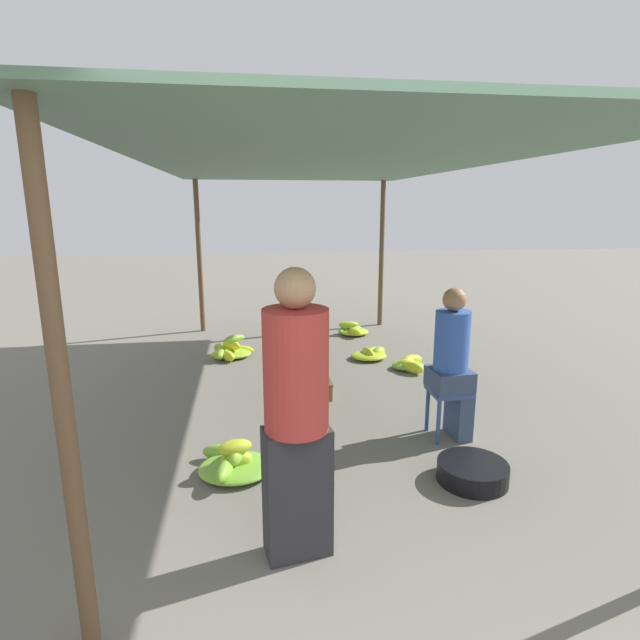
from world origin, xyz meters
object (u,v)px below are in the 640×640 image
at_px(stool, 448,398).
at_px(banana_pile_right_0, 372,354).
at_px(vendor_foreground, 296,413).
at_px(vendor_seated, 453,361).
at_px(basin_black, 472,472).
at_px(banana_pile_right_1, 353,330).
at_px(banana_pile_left_0, 230,351).
at_px(crate_near, 312,388).
at_px(banana_pile_right_2, 409,364).
at_px(banana_pile_left_1, 234,462).

height_order(stool, banana_pile_right_0, stool).
relative_size(vendor_foreground, vendor_seated, 1.27).
distance_m(basin_black, banana_pile_right_1, 4.36).
distance_m(vendor_foreground, vendor_seated, 2.01).
xyz_separation_m(basin_black, banana_pile_left_0, (-1.90, 3.42, 0.01)).
bearing_deg(crate_near, banana_pile_right_2, 28.80).
xyz_separation_m(vendor_seated, crate_near, (-1.09, 1.14, -0.62)).
distance_m(vendor_foreground, banana_pile_left_0, 4.13).
bearing_deg(banana_pile_right_0, basin_black, -89.97).
bearing_deg(banana_pile_right_1, banana_pile_left_0, -153.68).
height_order(stool, banana_pile_left_1, stool).
distance_m(stool, vendor_seated, 0.35).
bearing_deg(vendor_foreground, banana_pile_right_0, 69.62).
height_order(banana_pile_left_0, banana_pile_right_2, banana_pile_left_0).
bearing_deg(crate_near, banana_pile_left_0, 121.11).
bearing_deg(stool, banana_pile_right_0, 92.39).
xyz_separation_m(banana_pile_right_0, banana_pile_right_2, (0.36, -0.50, 0.00)).
relative_size(vendor_seated, banana_pile_right_1, 2.58).
xyz_separation_m(stool, basin_black, (-0.10, -0.74, -0.29)).
relative_size(banana_pile_left_0, banana_pile_right_1, 1.18).
bearing_deg(basin_black, banana_pile_left_0, 119.10).
xyz_separation_m(banana_pile_left_1, banana_pile_right_0, (1.78, 2.74, -0.02)).
distance_m(vendor_foreground, banana_pile_right_2, 3.74).
relative_size(basin_black, banana_pile_right_2, 0.93).
xyz_separation_m(basin_black, banana_pile_left_1, (-1.78, 0.38, 0.01)).
distance_m(basin_black, banana_pile_left_0, 3.92).
height_order(vendor_foreground, banana_pile_right_0, vendor_foreground).
relative_size(vendor_foreground, crate_near, 4.29).
xyz_separation_m(vendor_foreground, banana_pile_left_0, (-0.53, 4.02, -0.80)).
height_order(banana_pile_left_0, banana_pile_right_1, banana_pile_left_0).
xyz_separation_m(banana_pile_left_1, banana_pile_right_1, (1.78, 3.99, -0.01)).
distance_m(banana_pile_right_1, crate_near, 2.67).
relative_size(vendor_seated, banana_pile_right_2, 2.39).
relative_size(stool, crate_near, 1.13).
bearing_deg(stool, crate_near, 133.30).
distance_m(stool, banana_pile_right_1, 3.63).
bearing_deg(banana_pile_right_1, stool, -88.45).
bearing_deg(banana_pile_left_1, crate_near, 61.82).
bearing_deg(crate_near, stool, -46.70).
distance_m(banana_pile_right_0, banana_pile_right_2, 0.62).
relative_size(stool, banana_pile_right_2, 0.80).
bearing_deg(vendor_seated, basin_black, -99.07).
height_order(banana_pile_right_0, banana_pile_right_1, banana_pile_right_1).
bearing_deg(stool, vendor_seated, -3.72).
bearing_deg(banana_pile_left_1, banana_pile_right_1, 66.00).
bearing_deg(banana_pile_right_0, banana_pile_left_0, 170.72).
distance_m(vendor_seated, basin_black, 0.98).
distance_m(banana_pile_left_1, crate_near, 1.70).
xyz_separation_m(stool, crate_near, (-1.07, 1.14, -0.27)).
bearing_deg(banana_pile_right_2, banana_pile_right_1, 101.73).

